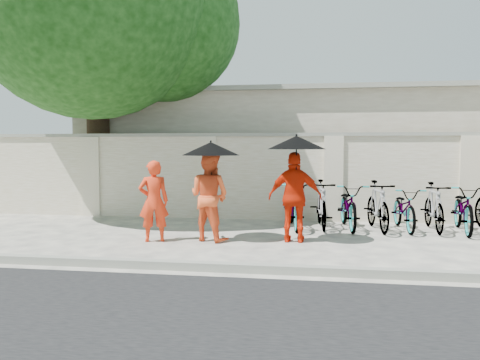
# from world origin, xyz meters

# --- Properties ---
(ground) EXTENTS (80.00, 80.00, 0.00)m
(ground) POSITION_xyz_m (0.00, 0.00, 0.00)
(ground) COLOR beige
(kerb) EXTENTS (40.00, 0.16, 0.12)m
(kerb) POSITION_xyz_m (0.00, -1.70, 0.06)
(kerb) COLOR gray
(kerb) RESTS_ON ground
(compound_wall) EXTENTS (20.00, 0.30, 2.00)m
(compound_wall) POSITION_xyz_m (1.00, 3.20, 1.00)
(compound_wall) COLOR silver
(compound_wall) RESTS_ON ground
(building_behind) EXTENTS (14.00, 6.00, 3.20)m
(building_behind) POSITION_xyz_m (2.00, 7.00, 1.60)
(building_behind) COLOR beige
(building_behind) RESTS_ON ground
(shade_tree) EXTENTS (6.70, 6.20, 8.20)m
(shade_tree) POSITION_xyz_m (-3.66, 2.97, 5.10)
(shade_tree) COLOR #433020
(shade_tree) RESTS_ON ground
(monk_left) EXTENTS (0.64, 0.53, 1.50)m
(monk_left) POSITION_xyz_m (-1.38, 0.19, 0.75)
(monk_left) COLOR #F53615
(monk_left) RESTS_ON ground
(monk_center) EXTENTS (0.98, 0.89, 1.66)m
(monk_center) POSITION_xyz_m (-0.39, 0.42, 0.83)
(monk_center) COLOR #F95A27
(monk_center) RESTS_ON ground
(parasol_center) EXTENTS (1.06, 1.06, 0.90)m
(parasol_center) POSITION_xyz_m (-0.34, 0.34, 1.71)
(parasol_center) COLOR black
(parasol_center) RESTS_ON ground
(monk_right) EXTENTS (0.98, 0.43, 1.66)m
(monk_right) POSITION_xyz_m (1.20, 0.51, 0.83)
(monk_right) COLOR red
(monk_right) RESTS_ON ground
(parasol_right) EXTENTS (1.06, 1.06, 1.01)m
(parasol_right) POSITION_xyz_m (1.22, 0.43, 1.82)
(parasol_right) COLOR black
(parasol_right) RESTS_ON ground
(bike_0) EXTENTS (0.90, 1.96, 1.00)m
(bike_0) POSITION_xyz_m (1.14, 2.04, 0.50)
(bike_0) COLOR #9294A7
(bike_0) RESTS_ON ground
(bike_1) EXTENTS (0.60, 1.76, 1.04)m
(bike_1) POSITION_xyz_m (1.72, 2.07, 0.52)
(bike_1) COLOR #9294A7
(bike_1) RESTS_ON ground
(bike_2) EXTENTS (0.79, 1.89, 0.97)m
(bike_2) POSITION_xyz_m (2.29, 2.10, 0.48)
(bike_2) COLOR #9294A7
(bike_2) RESTS_ON ground
(bike_3) EXTENTS (0.68, 1.77, 1.04)m
(bike_3) POSITION_xyz_m (2.86, 1.95, 0.52)
(bike_3) COLOR #9294A7
(bike_3) RESTS_ON ground
(bike_4) EXTENTS (0.69, 1.74, 0.90)m
(bike_4) POSITION_xyz_m (3.44, 2.10, 0.45)
(bike_4) COLOR #9294A7
(bike_4) RESTS_ON ground
(bike_5) EXTENTS (0.52, 1.69, 1.01)m
(bike_5) POSITION_xyz_m (4.01, 2.08, 0.50)
(bike_5) COLOR #9294A7
(bike_5) RESTS_ON ground
(bike_6) EXTENTS (0.87, 1.92, 0.98)m
(bike_6) POSITION_xyz_m (4.58, 2.01, 0.49)
(bike_6) COLOR #9294A7
(bike_6) RESTS_ON ground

